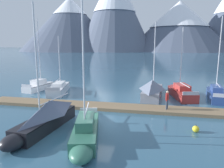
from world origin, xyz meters
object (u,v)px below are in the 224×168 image
(sailboat_end_of_dock, at_px, (215,93))
(sailboat_second_berth, at_px, (60,88))
(sailboat_mid_dock_starboard, at_px, (85,132))
(sailboat_mid_dock_port, at_px, (45,117))
(mooring_buoy_channel_marker, at_px, (196,129))
(sailboat_outer_slip, at_px, (180,91))
(sailboat_nearest_berth, at_px, (40,85))
(sailboat_far_berth, at_px, (153,88))
(person_on_dock, at_px, (167,99))

(sailboat_end_of_dock, bearing_deg, sailboat_second_berth, -178.01)
(sailboat_mid_dock_starboard, bearing_deg, sailboat_mid_dock_port, 160.96)
(sailboat_second_berth, height_order, mooring_buoy_channel_marker, sailboat_second_berth)
(sailboat_outer_slip, relative_size, mooring_buoy_channel_marker, 14.38)
(sailboat_nearest_berth, bearing_deg, sailboat_outer_slip, -0.66)
(sailboat_mid_dock_port, distance_m, mooring_buoy_channel_marker, 10.69)
(sailboat_far_berth, bearing_deg, sailboat_end_of_dock, 6.42)
(sailboat_second_berth, relative_size, sailboat_end_of_dock, 0.79)
(sailboat_mid_dock_port, relative_size, sailboat_far_berth, 1.02)
(sailboat_mid_dock_port, distance_m, sailboat_mid_dock_starboard, 3.61)
(sailboat_end_of_dock, xyz_separation_m, person_on_dock, (-5.69, -6.49, 0.67))
(sailboat_nearest_berth, distance_m, sailboat_far_berth, 15.00)
(sailboat_mid_dock_port, distance_m, sailboat_outer_slip, 16.22)
(sailboat_nearest_berth, relative_size, sailboat_far_berth, 1.09)
(sailboat_mid_dock_port, bearing_deg, sailboat_nearest_berth, 121.16)
(sailboat_mid_dock_starboard, bearing_deg, sailboat_end_of_dock, 50.55)
(sailboat_nearest_berth, bearing_deg, mooring_buoy_channel_marker, -31.04)
(sailboat_outer_slip, height_order, person_on_dock, sailboat_outer_slip)
(sailboat_far_berth, bearing_deg, sailboat_mid_dock_starboard, -107.62)
(sailboat_nearest_berth, relative_size, sailboat_end_of_dock, 1.03)
(sailboat_mid_dock_port, height_order, mooring_buoy_channel_marker, sailboat_mid_dock_port)
(sailboat_mid_dock_starboard, distance_m, sailboat_outer_slip, 15.26)
(sailboat_outer_slip, bearing_deg, sailboat_mid_dock_port, -130.80)
(sailboat_outer_slip, xyz_separation_m, person_on_dock, (-1.84, -6.49, 0.66))
(sailboat_nearest_berth, bearing_deg, sailboat_end_of_dock, -0.56)
(mooring_buoy_channel_marker, bearing_deg, sailboat_outer_slip, 89.69)
(person_on_dock, bearing_deg, sailboat_outer_slip, 74.16)
(sailboat_nearest_berth, xyz_separation_m, sailboat_far_berth, (14.96, -1.01, 0.41))
(sailboat_second_berth, bearing_deg, mooring_buoy_channel_marker, -33.92)
(sailboat_nearest_berth, height_order, sailboat_end_of_dock, sailboat_nearest_berth)
(sailboat_end_of_dock, bearing_deg, mooring_buoy_channel_marker, -110.12)
(sailboat_mid_dock_starboard, distance_m, sailboat_far_berth, 13.28)
(sailboat_mid_dock_starboard, bearing_deg, sailboat_far_berth, 72.38)
(sailboat_mid_dock_starboard, xyz_separation_m, mooring_buoy_channel_marker, (7.15, 2.77, -0.34))
(sailboat_end_of_dock, bearing_deg, sailboat_far_berth, -173.58)
(sailboat_mid_dock_starboard, bearing_deg, sailboat_second_berth, 121.19)
(person_on_dock, xyz_separation_m, mooring_buoy_channel_marker, (1.78, -4.18, -1.02))
(person_on_dock, bearing_deg, sailboat_end_of_dock, 48.72)
(sailboat_mid_dock_starboard, height_order, sailboat_far_berth, sailboat_mid_dock_starboard)
(sailboat_second_berth, distance_m, sailboat_end_of_dock, 18.81)
(mooring_buoy_channel_marker, bearing_deg, sailboat_mid_dock_port, -171.37)
(sailboat_nearest_berth, height_order, person_on_dock, sailboat_nearest_berth)
(sailboat_second_berth, xyz_separation_m, sailboat_outer_slip, (14.95, 0.66, 0.05))
(sailboat_far_berth, relative_size, person_on_dock, 5.04)
(person_on_dock, bearing_deg, sailboat_far_berth, 103.34)
(sailboat_second_berth, bearing_deg, sailboat_nearest_berth, 164.81)
(sailboat_end_of_dock, relative_size, person_on_dock, 5.32)
(sailboat_nearest_berth, distance_m, mooring_buoy_channel_marker, 21.11)
(sailboat_nearest_berth, relative_size, person_on_dock, 5.47)
(sailboat_mid_dock_port, relative_size, sailboat_outer_slip, 1.09)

